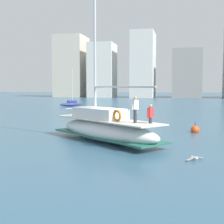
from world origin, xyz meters
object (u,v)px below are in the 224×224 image
Objects in this scene: moored_catamaran at (71,104)px; seagull at (195,158)px; main_sailboat at (105,128)px; mooring_buoy at (195,130)px.

seagull is (20.85, -41.58, -0.37)m from moored_catamaran.
moored_catamaran is at bearing 112.43° from main_sailboat.
mooring_buoy reaches higher than seagull.
main_sailboat is 13.86× the size of mooring_buoy.
seagull is 0.99× the size of mooring_buoy.
main_sailboat reaches higher than seagull.
main_sailboat is 8.23m from mooring_buoy.
seagull is at bearing -92.48° from mooring_buoy.
seagull is at bearing -39.52° from main_sailboat.
mooring_buoy is at bearing -55.87° from moored_catamaran.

